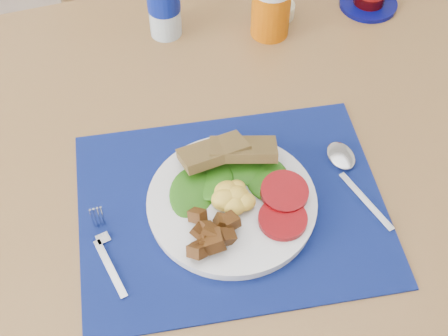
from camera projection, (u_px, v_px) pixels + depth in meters
name	position (u px, v px, depth m)	size (l,w,h in m)	color
table	(266.00, 152.00, 1.17)	(1.40, 0.90, 0.75)	brown
placemat	(232.00, 207.00, 0.99)	(0.48, 0.38, 0.00)	black
breakfast_plate	(229.00, 203.00, 0.97)	(0.26, 0.26, 0.06)	silver
fork	(106.00, 249.00, 0.93)	(0.03, 0.15, 0.00)	#B2B5BA
spoon	(348.00, 170.00, 1.03)	(0.04, 0.19, 0.01)	#B2B5BA
juice_glass	(271.00, 11.00, 1.21)	(0.08, 0.08, 0.11)	#BA5404
ramekin	(281.00, 10.00, 1.27)	(0.06, 0.06, 0.03)	#BBB289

